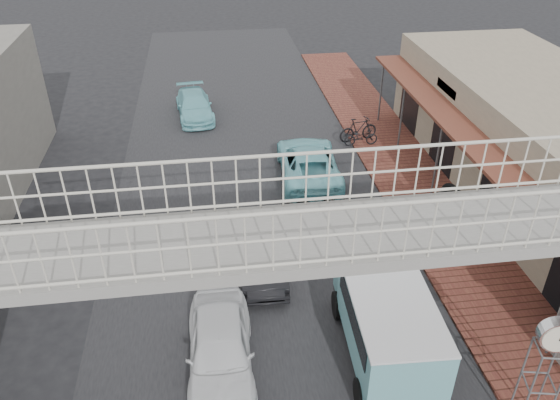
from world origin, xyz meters
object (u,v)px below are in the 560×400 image
object	(u,v)px
angkot_van	(387,318)
motorcycle_far	(358,129)
angkot_curb	(308,162)
street_clock	(555,340)
white_hatchback	(220,349)
motorcycle_near	(361,137)
dark_sedan	(261,251)
angkot_far	(194,106)
arrow_sign	(456,198)

from	to	relation	value
angkot_van	motorcycle_far	xyz separation A→B (m)	(2.62, 12.36, -0.70)
angkot_curb	street_clock	distance (m)	12.38
angkot_van	street_clock	distance (m)	3.76
white_hatchback	motorcycle_near	xyz separation A→B (m)	(6.74, 11.68, -0.19)
dark_sedan	motorcycle_far	bearing A→B (deg)	59.47
street_clock	motorcycle_far	bearing A→B (deg)	101.92
angkot_far	street_clock	bearing A→B (deg)	-74.59
white_hatchback	street_clock	distance (m)	7.48
arrow_sign	dark_sedan	bearing A→B (deg)	155.49
motorcycle_near	white_hatchback	bearing A→B (deg)	148.78
dark_sedan	motorcycle_far	size ratio (longest dim) A/B	2.13
white_hatchback	angkot_curb	size ratio (longest dim) A/B	0.83
white_hatchback	angkot_van	xyz separation A→B (m)	(4.12, -0.21, 0.66)
dark_sedan	arrow_sign	distance (m)	6.09
angkot_van	motorcycle_near	world-z (taller)	angkot_van
angkot_far	street_clock	world-z (taller)	street_clock
white_hatchback	motorcycle_far	bearing A→B (deg)	62.21
motorcycle_near	motorcycle_far	size ratio (longest dim) A/B	0.82
angkot_van	motorcycle_near	size ratio (longest dim) A/B	2.93
angkot_curb	motorcycle_far	bearing A→B (deg)	-131.32
white_hatchback	motorcycle_far	distance (m)	13.89
motorcycle_far	street_clock	xyz separation A→B (m)	(-0.00, -14.71, 2.03)
angkot_van	arrow_sign	distance (m)	4.91
angkot_far	street_clock	xyz separation A→B (m)	(7.27, -18.71, 2.10)
street_clock	arrow_sign	size ratio (longest dim) A/B	1.13
motorcycle_far	white_hatchback	bearing A→B (deg)	137.91
angkot_curb	street_clock	xyz separation A→B (m)	(2.80, -11.89, 2.00)
street_clock	arrow_sign	world-z (taller)	street_clock
white_hatchback	motorcycle_near	size ratio (longest dim) A/B	2.68
angkot_far	motorcycle_far	bearing A→B (deg)	-34.65
arrow_sign	motorcycle_near	bearing A→B (deg)	73.28
street_clock	arrow_sign	xyz separation A→B (m)	(0.54, 5.99, -0.37)
angkot_van	motorcycle_far	distance (m)	12.65
angkot_far	motorcycle_far	distance (m)	8.30
angkot_curb	angkot_van	distance (m)	9.56
motorcycle_near	motorcycle_far	world-z (taller)	motorcycle_far
white_hatchback	motorcycle_near	bearing A→B (deg)	61.24
angkot_far	angkot_van	distance (m)	17.02
angkot_far	motorcycle_near	xyz separation A→B (m)	(7.27, -4.47, -0.08)
motorcycle_far	motorcycle_near	bearing A→B (deg)	166.94
angkot_curb	angkot_van	world-z (taller)	angkot_van
white_hatchback	dark_sedan	world-z (taller)	white_hatchback
white_hatchback	arrow_sign	world-z (taller)	arrow_sign
white_hatchback	motorcycle_far	xyz separation A→B (m)	(6.74, 12.15, -0.04)
angkot_far	arrow_sign	size ratio (longest dim) A/B	1.46
street_clock	angkot_far	bearing A→B (deg)	123.14
white_hatchback	street_clock	xyz separation A→B (m)	(6.74, -2.57, 1.99)
white_hatchback	dark_sedan	bearing A→B (deg)	70.67
angkot_far	angkot_van	world-z (taller)	angkot_van
angkot_far	motorcycle_near	bearing A→B (deg)	-37.41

